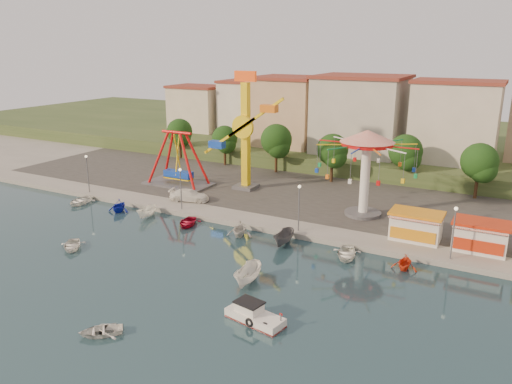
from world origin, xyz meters
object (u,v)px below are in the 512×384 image
Objects in this scene: kamikaze_tower at (248,135)px; wave_swinger at (366,154)px; pirate_ship_ride at (178,160)px; van at (189,195)px; cabin_motorboat at (254,316)px; rowboat_a at (72,246)px; skiff at (248,275)px.

wave_swinger is (17.83, -3.18, -0.18)m from kamikaze_tower.
van is at bearing -43.54° from pirate_ship_ride.
rowboat_a is at bearing -177.65° from cabin_motorboat.
wave_swinger reaches higher than van.
rowboat_a is 0.80× the size of skiff.
wave_swinger is at bearing -0.77° from pirate_ship_ride.
skiff is (-3.86, -21.63, -7.34)m from wave_swinger.
cabin_motorboat is 23.79m from rowboat_a.
wave_swinger is at bearing -92.22° from van.
rowboat_a is at bearing -103.01° from kamikaze_tower.
rowboat_a is (-23.97, -23.39, -7.83)m from wave_swinger.
skiff reaches higher than cabin_motorboat.
rowboat_a is 18.15m from van.
van is (-18.03, 16.24, 0.50)m from skiff.
cabin_motorboat is 6.26m from skiff.
pirate_ship_ride is 8.90m from van.
pirate_ship_ride is at bearing 59.03° from rowboat_a.
skiff reaches higher than rowboat_a.
kamikaze_tower reaches higher than cabin_motorboat.
skiff is at bearing 133.95° from cabin_motorboat.
rowboat_a is (-23.53, 3.47, -0.08)m from cabin_motorboat.
pirate_ship_ride is 0.61× the size of kamikaze_tower.
kamikaze_tower is at bearing 36.49° from rowboat_a.
rowboat_a is at bearing -135.71° from wave_swinger.
skiff is 24.28m from van.
van is (-21.45, 21.47, 0.91)m from cabin_motorboat.
skiff is (24.10, -22.01, -3.54)m from pirate_ship_ride.
rowboat_a is (-6.14, -26.57, -8.01)m from kamikaze_tower.
kamikaze_tower is at bearing -41.41° from van.
kamikaze_tower is (10.13, 2.80, 3.98)m from pirate_ship_ride.
rowboat_a is 0.68× the size of van.
wave_swinger is at bearing 99.79° from cabin_motorboat.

